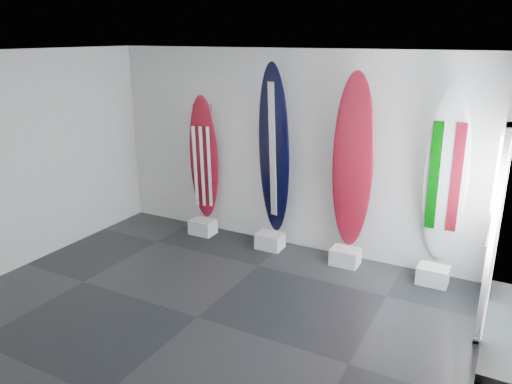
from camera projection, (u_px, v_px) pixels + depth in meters
The scene contains 15 objects.
floor at pixel (197, 317), 5.84m from camera, with size 6.00×6.00×0.00m, color black.
ceiling at pixel (186, 54), 4.93m from camera, with size 6.00×6.00×0.00m, color white.
wall_back at pixel (288, 151), 7.49m from camera, with size 6.00×6.00×0.00m, color white.
wall_left at pixel (11, 164), 6.74m from camera, with size 5.00×5.00×0.00m, color white.
wall_right at pixel (495, 251), 4.04m from camera, with size 5.00×5.00×0.00m, color white.
display_block_usa at pixel (203, 227), 8.26m from camera, with size 0.40×0.30×0.24m, color white.
surfboard_usa at pixel (204, 159), 8.00m from camera, with size 0.47×0.08×2.06m, color maroon.
display_block_navy at pixel (270, 241), 7.70m from camera, with size 0.40×0.30×0.24m, color white.
surfboard_navy at pixel (274, 151), 7.35m from camera, with size 0.59×0.08×2.59m, color black.
display_block_swiss at pixel (345, 257), 7.15m from camera, with size 0.40×0.30×0.24m, color white.
surfboard_swiss at pixel (353, 163), 6.82m from camera, with size 0.57×0.08×2.51m, color maroon.
display_block_italy at pixel (433, 275), 6.61m from camera, with size 0.40×0.30×0.24m, color white.
surfboard_italy at pixel (445, 178), 6.29m from camera, with size 0.55×0.08×2.43m, color white.
wall_outlet at pixel (163, 199), 8.92m from camera, with size 0.09×0.02×0.13m, color silver.
glass_door at pixel (500, 204), 5.38m from camera, with size 0.12×1.16×2.85m, color white, non-canonical shape.
Camera 1 is at (3.03, -4.19, 3.18)m, focal length 34.79 mm.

